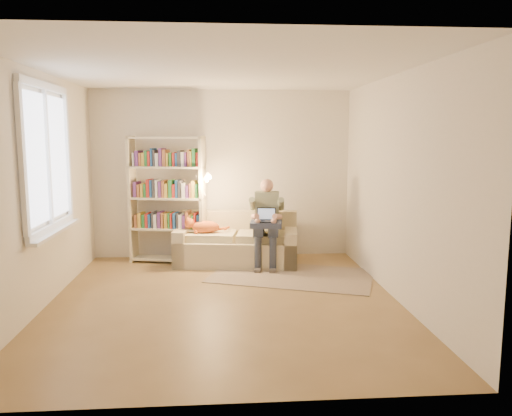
{
  "coord_description": "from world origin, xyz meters",
  "views": [
    {
      "loc": [
        -0.05,
        -5.57,
        1.88
      ],
      "look_at": [
        0.44,
        1.0,
        0.94
      ],
      "focal_mm": 35.0,
      "sensor_mm": 36.0,
      "label": 1
    }
  ],
  "objects": [
    {
      "name": "blanket",
      "position": [
        0.56,
        1.43,
        0.65
      ],
      "size": [
        0.49,
        0.42,
        0.08
      ],
      "primitive_type": "cube",
      "rotation": [
        0.0,
        0.0,
        -0.14
      ],
      "color": "#283047",
      "rests_on": "person"
    },
    {
      "name": "ceiling",
      "position": [
        0.0,
        0.0,
        2.6
      ],
      "size": [
        4.0,
        4.5,
        0.02
      ],
      "primitive_type": "cube",
      "color": "white",
      "rests_on": "wall_back"
    },
    {
      "name": "wall_right",
      "position": [
        2.0,
        0.0,
        1.3
      ],
      "size": [
        0.02,
        4.5,
        2.6
      ],
      "primitive_type": "cube",
      "color": "silver",
      "rests_on": "floor"
    },
    {
      "name": "bookshelf",
      "position": [
        -0.82,
        1.9,
        1.05
      ],
      "size": [
        1.25,
        0.6,
        1.9
      ],
      "rotation": [
        0.0,
        0.0,
        -0.21
      ],
      "color": "beige",
      "rests_on": "floor"
    },
    {
      "name": "laptop",
      "position": [
        0.56,
        1.44,
        0.74
      ],
      "size": [
        0.3,
        0.25,
        0.24
      ],
      "rotation": [
        0.0,
        0.0,
        -0.14
      ],
      "color": "black",
      "rests_on": "blanket"
    },
    {
      "name": "cat",
      "position": [
        -0.24,
        1.69,
        0.58
      ],
      "size": [
        0.62,
        0.27,
        0.22
      ],
      "rotation": [
        0.0,
        0.0,
        -0.14
      ],
      "color": "orange",
      "rests_on": "sofa"
    },
    {
      "name": "wall_front",
      "position": [
        0.0,
        -2.25,
        1.3
      ],
      "size": [
        4.0,
        0.02,
        2.6
      ],
      "primitive_type": "cube",
      "color": "silver",
      "rests_on": "floor"
    },
    {
      "name": "wall_back",
      "position": [
        0.0,
        2.25,
        1.3
      ],
      "size": [
        4.0,
        0.02,
        2.6
      ],
      "primitive_type": "cube",
      "color": "silver",
      "rests_on": "floor"
    },
    {
      "name": "floor",
      "position": [
        0.0,
        0.0,
        0.0
      ],
      "size": [
        4.5,
        4.5,
        0.0
      ],
      "primitive_type": "plane",
      "color": "brown",
      "rests_on": "ground"
    },
    {
      "name": "rug",
      "position": [
        0.93,
        0.98,
        0.01
      ],
      "size": [
        2.44,
        1.92,
        0.01
      ],
      "primitive_type": "cube",
      "rotation": [
        0.0,
        0.0,
        -0.35
      ],
      "color": "gray",
      "rests_on": "floor"
    },
    {
      "name": "sofa",
      "position": [
        0.21,
        1.74,
        0.28
      ],
      "size": [
        1.88,
        1.05,
        0.76
      ],
      "rotation": [
        0.0,
        0.0,
        -0.14
      ],
      "color": "#C1B288",
      "rests_on": "floor"
    },
    {
      "name": "wall_left",
      "position": [
        -2.0,
        0.0,
        1.3
      ],
      "size": [
        0.02,
        4.5,
        2.6
      ],
      "primitive_type": "cube",
      "color": "silver",
      "rests_on": "floor"
    },
    {
      "name": "person",
      "position": [
        0.63,
        1.53,
        0.72
      ],
      "size": [
        0.42,
        0.6,
        1.28
      ],
      "rotation": [
        0.0,
        0.0,
        -0.14
      ],
      "color": "gray",
      "rests_on": "sofa"
    },
    {
      "name": "window",
      "position": [
        -1.95,
        0.2,
        1.38
      ],
      "size": [
        0.12,
        1.52,
        1.69
      ],
      "color": "white",
      "rests_on": "wall_left"
    }
  ]
}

